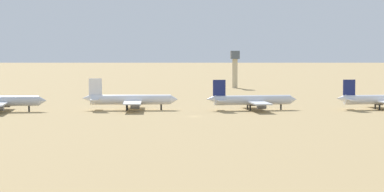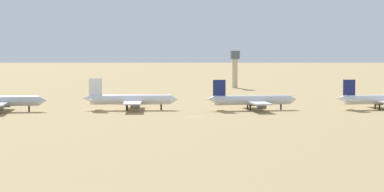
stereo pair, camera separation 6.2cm
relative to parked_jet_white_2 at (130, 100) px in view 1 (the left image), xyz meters
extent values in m
plane|color=tan|center=(24.79, -28.21, -4.27)|extent=(4000.00, 4000.00, 0.00)
pyramid|color=gray|center=(-133.64, 1071.41, 27.47)|extent=(323.97, 239.23, 63.48)
pyramid|color=gray|center=(202.81, 1024.40, 26.98)|extent=(275.53, 219.19, 62.51)
cone|color=silver|center=(-34.76, -4.48, 0.07)|extent=(3.21, 4.02, 3.93)
cube|color=silver|center=(-51.74, -4.95, -0.55)|extent=(7.95, 33.31, 0.58)
cylinder|color=slate|center=(-50.92, 2.84, -2.00)|extent=(3.79, 2.38, 2.28)
cylinder|color=black|center=(-40.19, -4.63, -3.14)|extent=(0.72, 0.72, 2.28)
cylinder|color=white|center=(0.39, -0.01, 0.04)|extent=(32.93, 4.67, 4.11)
cone|color=white|center=(18.26, -0.31, 0.04)|extent=(3.15, 3.95, 3.90)
cone|color=white|center=(-17.47, 0.30, 0.66)|extent=(4.17, 3.56, 3.49)
cube|color=white|center=(-13.98, 0.24, 5.43)|extent=(5.35, 0.60, 6.68)
cube|color=white|center=(-13.91, 4.35, 0.45)|extent=(3.40, 7.04, 0.37)
cube|color=white|center=(-14.05, -3.87, 0.45)|extent=(3.40, 7.04, 0.37)
cube|color=white|center=(1.42, -0.02, -0.58)|extent=(7.54, 32.98, 0.58)
cylinder|color=slate|center=(2.58, 7.66, -2.02)|extent=(3.74, 2.32, 2.26)
cylinder|color=slate|center=(2.32, -7.74, -2.02)|extent=(3.74, 2.32, 2.26)
cylinder|color=black|center=(12.88, -0.22, -3.14)|extent=(0.72, 0.72, 2.26)
cylinder|color=black|center=(-1.10, 2.48, -3.14)|extent=(0.72, 0.72, 2.26)
cylinder|color=black|center=(-1.19, -2.44, -3.14)|extent=(0.72, 0.72, 2.26)
cylinder|color=silver|center=(50.21, -3.25, -0.11)|extent=(31.93, 6.96, 3.96)
cone|color=silver|center=(67.37, -1.61, -0.11)|extent=(3.32, 4.03, 3.76)
cone|color=silver|center=(33.05, -4.89, 0.48)|extent=(4.27, 3.73, 3.37)
cube|color=navy|center=(36.40, -4.57, 5.09)|extent=(5.17, 0.98, 6.44)
cube|color=silver|center=(36.03, -0.62, 0.28)|extent=(3.80, 7.01, 0.36)
cube|color=silver|center=(36.78, -8.51, 0.28)|extent=(3.80, 7.01, 0.36)
cube|color=silver|center=(51.19, -3.15, -0.71)|extent=(9.72, 32.20, 0.55)
cylinder|color=slate|center=(51.47, 4.34, -2.10)|extent=(3.76, 2.51, 2.18)
cylinder|color=slate|center=(52.89, -10.46, -2.10)|extent=(3.76, 2.51, 2.18)
cylinder|color=black|center=(62.20, -2.10, -3.18)|extent=(0.69, 0.69, 2.18)
cylinder|color=black|center=(48.50, -1.02, -3.18)|extent=(0.69, 0.69, 2.18)
cylinder|color=black|center=(48.96, -5.76, -3.18)|extent=(0.69, 0.69, 2.18)
cylinder|color=white|center=(103.80, -2.98, -0.14)|extent=(31.68, 6.47, 3.93)
cone|color=white|center=(86.74, -4.37, 0.45)|extent=(4.19, 3.65, 3.34)
cube|color=navy|center=(90.08, -4.10, 5.02)|extent=(5.14, 0.90, 6.39)
cube|color=white|center=(89.76, -0.17, 0.25)|extent=(3.68, 6.92, 0.35)
cube|color=white|center=(90.39, -8.02, 0.25)|extent=(3.68, 6.92, 0.35)
cube|color=white|center=(104.78, -2.90, -0.73)|extent=(9.21, 31.90, 0.55)
cylinder|color=slate|center=(105.16, 4.53, -2.11)|extent=(3.70, 2.44, 2.16)
cylinder|color=black|center=(102.14, -0.75, -3.19)|extent=(0.69, 0.69, 2.16)
cylinder|color=black|center=(102.52, -5.45, -3.19)|extent=(0.69, 0.69, 2.16)
cylinder|color=#C6B793|center=(60.10, 145.96, 4.49)|extent=(3.20, 3.20, 17.53)
cube|color=#4C5660|center=(60.10, 145.96, 15.73)|extent=(5.20, 5.20, 4.95)
camera|label=1|loc=(7.36, -312.73, 23.96)|focal=71.47mm
camera|label=2|loc=(7.43, -312.74, 23.96)|focal=71.47mm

